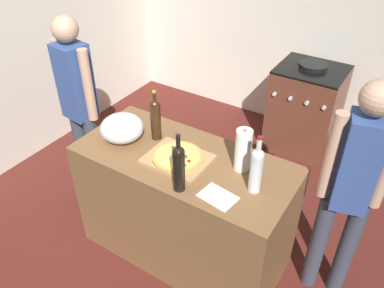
{
  "coord_description": "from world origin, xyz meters",
  "views": [
    {
      "loc": [
        1.29,
        -0.95,
        2.45
      ],
      "look_at": [
        0.17,
        0.81,
        0.95
      ],
      "focal_mm": 36.48,
      "sensor_mm": 36.0,
      "label": 1
    }
  ],
  "objects_px": {
    "wine_bottle_dark": "(156,118)",
    "stove": "(305,108)",
    "pizza": "(178,156)",
    "person_in_stripes": "(79,101)",
    "wine_bottle_amber": "(256,168)",
    "mixing_bowl": "(122,128)",
    "paper_towel_roll": "(243,150)",
    "wine_bottle_green": "(179,166)",
    "person_in_red": "(350,188)"
  },
  "relations": [
    {
      "from": "wine_bottle_dark",
      "to": "stove",
      "type": "xyz_separation_m",
      "value": [
        0.54,
        1.75,
        -0.62
      ]
    },
    {
      "from": "pizza",
      "to": "person_in_stripes",
      "type": "xyz_separation_m",
      "value": [
        -1.07,
        0.18,
        -0.0
      ]
    },
    {
      "from": "pizza",
      "to": "wine_bottle_amber",
      "type": "xyz_separation_m",
      "value": [
        0.53,
        0.01,
        0.13
      ]
    },
    {
      "from": "wine_bottle_amber",
      "to": "wine_bottle_dark",
      "type": "bearing_deg",
      "value": 171.08
    },
    {
      "from": "mixing_bowl",
      "to": "paper_towel_roll",
      "type": "bearing_deg",
      "value": 10.43
    },
    {
      "from": "paper_towel_roll",
      "to": "wine_bottle_dark",
      "type": "bearing_deg",
      "value": -178.58
    },
    {
      "from": "wine_bottle_green",
      "to": "stove",
      "type": "bearing_deg",
      "value": 86.98
    },
    {
      "from": "mixing_bowl",
      "to": "person_in_stripes",
      "type": "relative_size",
      "value": 0.19
    },
    {
      "from": "pizza",
      "to": "person_in_stripes",
      "type": "relative_size",
      "value": 0.2
    },
    {
      "from": "mixing_bowl",
      "to": "wine_bottle_green",
      "type": "relative_size",
      "value": 0.78
    },
    {
      "from": "pizza",
      "to": "person_in_stripes",
      "type": "height_order",
      "value": "person_in_stripes"
    },
    {
      "from": "pizza",
      "to": "paper_towel_roll",
      "type": "relative_size",
      "value": 1.15
    },
    {
      "from": "pizza",
      "to": "wine_bottle_green",
      "type": "relative_size",
      "value": 0.86
    },
    {
      "from": "mixing_bowl",
      "to": "person_in_red",
      "type": "relative_size",
      "value": 0.19
    },
    {
      "from": "person_in_stripes",
      "to": "person_in_red",
      "type": "distance_m",
      "value": 2.08
    },
    {
      "from": "pizza",
      "to": "person_in_red",
      "type": "distance_m",
      "value": 1.06
    },
    {
      "from": "stove",
      "to": "wine_bottle_green",
      "type": "bearing_deg",
      "value": -93.02
    },
    {
      "from": "pizza",
      "to": "person_in_red",
      "type": "relative_size",
      "value": 0.2
    },
    {
      "from": "person_in_stripes",
      "to": "wine_bottle_green",
      "type": "bearing_deg",
      "value": -17.88
    },
    {
      "from": "stove",
      "to": "person_in_red",
      "type": "xyz_separation_m",
      "value": [
        0.74,
        -1.58,
        0.47
      ]
    },
    {
      "from": "stove",
      "to": "person_in_red",
      "type": "relative_size",
      "value": 0.57
    },
    {
      "from": "paper_towel_roll",
      "to": "person_in_red",
      "type": "relative_size",
      "value": 0.18
    },
    {
      "from": "wine_bottle_green",
      "to": "wine_bottle_dark",
      "type": "distance_m",
      "value": 0.55
    },
    {
      "from": "pizza",
      "to": "stove",
      "type": "relative_size",
      "value": 0.36
    },
    {
      "from": "wine_bottle_amber",
      "to": "paper_towel_roll",
      "type": "bearing_deg",
      "value": 136.87
    },
    {
      "from": "wine_bottle_amber",
      "to": "wine_bottle_green",
      "type": "bearing_deg",
      "value": -148.82
    },
    {
      "from": "stove",
      "to": "person_in_stripes",
      "type": "bearing_deg",
      "value": -128.1
    },
    {
      "from": "wine_bottle_amber",
      "to": "wine_bottle_dark",
      "type": "xyz_separation_m",
      "value": [
        -0.8,
        0.13,
        0.0
      ]
    },
    {
      "from": "mixing_bowl",
      "to": "person_in_stripes",
      "type": "xyz_separation_m",
      "value": [
        -0.61,
        0.18,
        -0.06
      ]
    },
    {
      "from": "wine_bottle_green",
      "to": "wine_bottle_amber",
      "type": "bearing_deg",
      "value": 31.18
    },
    {
      "from": "wine_bottle_green",
      "to": "stove",
      "type": "xyz_separation_m",
      "value": [
        0.11,
        2.1,
        -0.62
      ]
    },
    {
      "from": "wine_bottle_amber",
      "to": "stove",
      "type": "relative_size",
      "value": 0.41
    },
    {
      "from": "mixing_bowl",
      "to": "wine_bottle_dark",
      "type": "bearing_deg",
      "value": 36.31
    },
    {
      "from": "mixing_bowl",
      "to": "person_in_stripes",
      "type": "bearing_deg",
      "value": 163.43
    },
    {
      "from": "stove",
      "to": "person_in_stripes",
      "type": "height_order",
      "value": "person_in_stripes"
    },
    {
      "from": "paper_towel_roll",
      "to": "person_in_stripes",
      "type": "distance_m",
      "value": 1.45
    },
    {
      "from": "mixing_bowl",
      "to": "wine_bottle_green",
      "type": "height_order",
      "value": "wine_bottle_green"
    },
    {
      "from": "wine_bottle_green",
      "to": "paper_towel_roll",
      "type": "bearing_deg",
      "value": 58.84
    },
    {
      "from": "wine_bottle_green",
      "to": "wine_bottle_amber",
      "type": "xyz_separation_m",
      "value": [
        0.37,
        0.23,
        -0.0
      ]
    },
    {
      "from": "paper_towel_roll",
      "to": "pizza",
      "type": "bearing_deg",
      "value": -158.76
    },
    {
      "from": "wine_bottle_amber",
      "to": "person_in_red",
      "type": "relative_size",
      "value": 0.23
    },
    {
      "from": "stove",
      "to": "person_in_red",
      "type": "height_order",
      "value": "person_in_red"
    },
    {
      "from": "wine_bottle_dark",
      "to": "wine_bottle_amber",
      "type": "bearing_deg",
      "value": -8.92
    },
    {
      "from": "person_in_stripes",
      "to": "paper_towel_roll",
      "type": "bearing_deg",
      "value": -1.12
    },
    {
      "from": "wine_bottle_green",
      "to": "wine_bottle_amber",
      "type": "distance_m",
      "value": 0.44
    },
    {
      "from": "mixing_bowl",
      "to": "wine_bottle_dark",
      "type": "height_order",
      "value": "wine_bottle_dark"
    },
    {
      "from": "wine_bottle_amber",
      "to": "wine_bottle_dark",
      "type": "height_order",
      "value": "wine_bottle_amber"
    },
    {
      "from": "wine_bottle_dark",
      "to": "person_in_stripes",
      "type": "xyz_separation_m",
      "value": [
        -0.8,
        0.04,
        -0.14
      ]
    },
    {
      "from": "pizza",
      "to": "wine_bottle_green",
      "type": "bearing_deg",
      "value": -53.68
    },
    {
      "from": "paper_towel_roll",
      "to": "person_in_stripes",
      "type": "relative_size",
      "value": 0.18
    }
  ]
}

